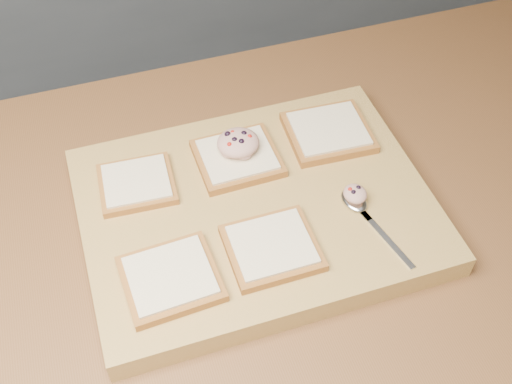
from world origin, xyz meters
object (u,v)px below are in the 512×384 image
at_px(tuna_salad_dollop, 238,143).
at_px(cutting_board, 256,210).
at_px(spoon, 359,206).
at_px(bread_far_center, 237,158).

bearing_deg(tuna_salad_dollop, cutting_board, -91.25).
distance_m(cutting_board, spoon, 0.15).
height_order(cutting_board, bread_far_center, bread_far_center).
xyz_separation_m(cutting_board, bread_far_center, (-0.00, 0.09, 0.03)).
bearing_deg(cutting_board, bread_far_center, 91.32).
distance_m(tuna_salad_dollop, spoon, 0.21).
relative_size(cutting_board, tuna_salad_dollop, 7.80).
xyz_separation_m(bread_far_center, tuna_salad_dollop, (0.00, 0.01, 0.02)).
bearing_deg(cutting_board, tuna_salad_dollop, 88.75).
height_order(cutting_board, spoon, spoon).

